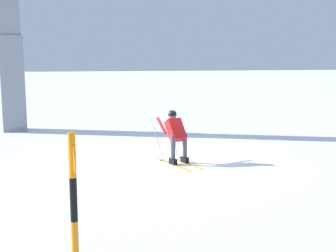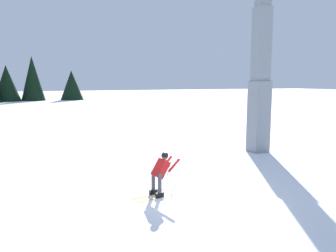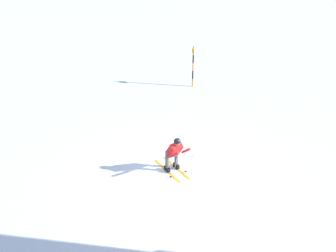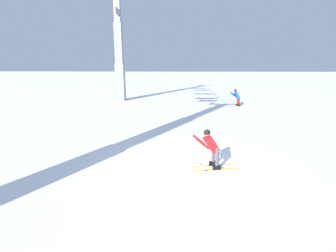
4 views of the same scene
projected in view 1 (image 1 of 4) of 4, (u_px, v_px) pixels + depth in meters
name	position (u px, v px, depth m)	size (l,w,h in m)	color
ground_plane	(168.00, 156.00, 12.70)	(260.00, 260.00, 0.00)	white
skier_carving_main	(175.00, 133.00, 11.79)	(0.96, 1.80, 1.63)	yellow
lift_tower_near	(9.00, 7.00, 16.83)	(0.92, 3.06, 12.23)	gray
trail_marker_pole	(75.00, 234.00, 4.04)	(0.07, 0.28, 2.16)	orange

